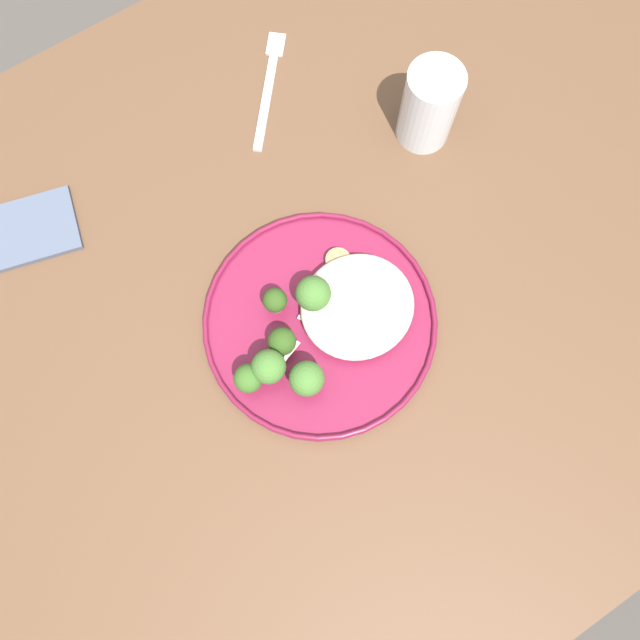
{
  "coord_description": "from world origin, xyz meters",
  "views": [
    {
      "loc": [
        0.07,
        0.2,
        1.49
      ],
      "look_at": [
        -0.03,
        0.05,
        0.76
      ],
      "focal_mm": 34.78,
      "sensor_mm": 36.0,
      "label": 1
    }
  ],
  "objects_px": {
    "broccoli_floret_small_sprig": "(274,305)",
    "seared_scallop_tilted_round": "(338,260)",
    "broccoli_floret_left_leaning": "(269,367)",
    "dinner_fork": "(269,86)",
    "broccoli_floret_split_head": "(282,341)",
    "seared_scallop_rear_pale": "(384,307)",
    "broccoli_floret_right_tilted": "(248,378)",
    "seared_scallop_large_seared": "(395,292)",
    "broccoli_floret_rear_charred": "(307,379)",
    "dinner_plate": "(320,322)",
    "seared_scallop_center_golden": "(339,322)",
    "broccoli_floret_beside_noodles": "(313,294)",
    "seared_scallop_left_edge": "(350,285)",
    "folded_napkin": "(19,233)",
    "water_glass": "(428,109)",
    "seared_scallop_on_noodles": "(365,308)"
  },
  "relations": [
    {
      "from": "seared_scallop_tilted_round",
      "to": "broccoli_floret_small_sprig",
      "type": "relative_size",
      "value": 0.69
    },
    {
      "from": "seared_scallop_large_seared",
      "to": "water_glass",
      "type": "relative_size",
      "value": 0.29
    },
    {
      "from": "broccoli_floret_beside_noodles",
      "to": "broccoli_floret_rear_charred",
      "type": "bearing_deg",
      "value": 53.02
    },
    {
      "from": "dinner_plate",
      "to": "seared_scallop_center_golden",
      "type": "xyz_separation_m",
      "value": [
        -0.02,
        0.01,
        0.01
      ]
    },
    {
      "from": "broccoli_floret_rear_charred",
      "to": "broccoli_floret_small_sprig",
      "type": "relative_size",
      "value": 1.29
    },
    {
      "from": "seared_scallop_tilted_round",
      "to": "seared_scallop_left_edge",
      "type": "bearing_deg",
      "value": 80.36
    },
    {
      "from": "seared_scallop_large_seared",
      "to": "broccoli_floret_rear_charred",
      "type": "relative_size",
      "value": 0.58
    },
    {
      "from": "seared_scallop_rear_pale",
      "to": "broccoli_floret_split_head",
      "type": "distance_m",
      "value": 0.13
    },
    {
      "from": "seared_scallop_left_edge",
      "to": "broccoli_floret_small_sprig",
      "type": "height_order",
      "value": "broccoli_floret_small_sprig"
    },
    {
      "from": "seared_scallop_large_seared",
      "to": "broccoli_floret_left_leaning",
      "type": "bearing_deg",
      "value": 0.25
    },
    {
      "from": "seared_scallop_tilted_round",
      "to": "broccoli_floret_split_head",
      "type": "relative_size",
      "value": 0.68
    },
    {
      "from": "broccoli_floret_left_leaning",
      "to": "dinner_plate",
      "type": "bearing_deg",
      "value": -165.73
    },
    {
      "from": "seared_scallop_left_edge",
      "to": "seared_scallop_on_noodles",
      "type": "bearing_deg",
      "value": 88.72
    },
    {
      "from": "broccoli_floret_rear_charred",
      "to": "broccoli_floret_right_tilted",
      "type": "bearing_deg",
      "value": -33.89
    },
    {
      "from": "seared_scallop_rear_pale",
      "to": "broccoli_floret_rear_charred",
      "type": "bearing_deg",
      "value": 11.96
    },
    {
      "from": "seared_scallop_center_golden",
      "to": "seared_scallop_on_noodles",
      "type": "relative_size",
      "value": 0.77
    },
    {
      "from": "broccoli_floret_beside_noodles",
      "to": "seared_scallop_tilted_round",
      "type": "bearing_deg",
      "value": -152.51
    },
    {
      "from": "dinner_plate",
      "to": "broccoli_floret_beside_noodles",
      "type": "xyz_separation_m",
      "value": [
        -0.01,
        -0.02,
        0.04
      ]
    },
    {
      "from": "broccoli_floret_split_head",
      "to": "broccoli_floret_right_tilted",
      "type": "height_order",
      "value": "broccoli_floret_right_tilted"
    },
    {
      "from": "broccoli_floret_small_sprig",
      "to": "water_glass",
      "type": "xyz_separation_m",
      "value": [
        -0.3,
        -0.11,
        0.01
      ]
    },
    {
      "from": "broccoli_floret_left_leaning",
      "to": "broccoli_floret_rear_charred",
      "type": "height_order",
      "value": "broccoli_floret_left_leaning"
    },
    {
      "from": "seared_scallop_rear_pale",
      "to": "broccoli_floret_right_tilted",
      "type": "bearing_deg",
      "value": -3.17
    },
    {
      "from": "seared_scallop_left_edge",
      "to": "dinner_fork",
      "type": "bearing_deg",
      "value": -102.84
    },
    {
      "from": "broccoli_floret_beside_noodles",
      "to": "folded_napkin",
      "type": "relative_size",
      "value": 0.43
    },
    {
      "from": "dinner_fork",
      "to": "seared_scallop_rear_pale",
      "type": "bearing_deg",
      "value": 81.98
    },
    {
      "from": "broccoli_floret_split_head",
      "to": "broccoli_floret_small_sprig",
      "type": "xyz_separation_m",
      "value": [
        -0.02,
        -0.04,
        -0.0
      ]
    },
    {
      "from": "seared_scallop_tilted_round",
      "to": "dinner_fork",
      "type": "bearing_deg",
      "value": -103.26
    },
    {
      "from": "broccoli_floret_left_leaning",
      "to": "dinner_fork",
      "type": "height_order",
      "value": "broccoli_floret_left_leaning"
    },
    {
      "from": "seared_scallop_center_golden",
      "to": "water_glass",
      "type": "bearing_deg",
      "value": -145.75
    },
    {
      "from": "broccoli_floret_left_leaning",
      "to": "dinner_fork",
      "type": "xyz_separation_m",
      "value": [
        -0.21,
        -0.34,
        -0.05
      ]
    },
    {
      "from": "dinner_plate",
      "to": "folded_napkin",
      "type": "xyz_separation_m",
      "value": [
        0.26,
        -0.31,
        -0.0
      ]
    },
    {
      "from": "seared_scallop_left_edge",
      "to": "water_glass",
      "type": "height_order",
      "value": "water_glass"
    },
    {
      "from": "seared_scallop_on_noodles",
      "to": "seared_scallop_large_seared",
      "type": "distance_m",
      "value": 0.04
    },
    {
      "from": "seared_scallop_left_edge",
      "to": "broccoli_floret_left_leaning",
      "type": "height_order",
      "value": "broccoli_floret_left_leaning"
    },
    {
      "from": "dinner_plate",
      "to": "seared_scallop_large_seared",
      "type": "height_order",
      "value": "seared_scallop_large_seared"
    },
    {
      "from": "broccoli_floret_rear_charred",
      "to": "broccoli_floret_right_tilted",
      "type": "distance_m",
      "value": 0.07
    },
    {
      "from": "seared_scallop_tilted_round",
      "to": "broccoli_floret_left_leaning",
      "type": "bearing_deg",
      "value": 27.06
    },
    {
      "from": "seared_scallop_on_noodles",
      "to": "broccoli_floret_left_leaning",
      "type": "distance_m",
      "value": 0.14
    },
    {
      "from": "seared_scallop_tilted_round",
      "to": "broccoli_floret_left_leaning",
      "type": "xyz_separation_m",
      "value": [
        0.14,
        0.07,
        0.03
      ]
    },
    {
      "from": "seared_scallop_rear_pale",
      "to": "broccoli_floret_small_sprig",
      "type": "xyz_separation_m",
      "value": [
        0.11,
        -0.07,
        0.02
      ]
    },
    {
      "from": "broccoli_floret_small_sprig",
      "to": "seared_scallop_tilted_round",
      "type": "bearing_deg",
      "value": -173.96
    },
    {
      "from": "broccoli_floret_rear_charred",
      "to": "broccoli_floret_small_sprig",
      "type": "distance_m",
      "value": 0.1
    },
    {
      "from": "dinner_fork",
      "to": "broccoli_floret_left_leaning",
      "type": "bearing_deg",
      "value": 58.83
    },
    {
      "from": "broccoli_floret_split_head",
      "to": "broccoli_floret_beside_noodles",
      "type": "bearing_deg",
      "value": -157.02
    },
    {
      "from": "seared_scallop_large_seared",
      "to": "broccoli_floret_rear_charred",
      "type": "height_order",
      "value": "broccoli_floret_rear_charred"
    },
    {
      "from": "broccoli_floret_split_head",
      "to": "seared_scallop_center_golden",
      "type": "bearing_deg",
      "value": 169.54
    },
    {
      "from": "broccoli_floret_small_sprig",
      "to": "dinner_fork",
      "type": "relative_size",
      "value": 0.3
    },
    {
      "from": "seared_scallop_large_seared",
      "to": "seared_scallop_center_golden",
      "type": "bearing_deg",
      "value": -4.14
    },
    {
      "from": "broccoli_floret_split_head",
      "to": "broccoli_floret_rear_charred",
      "type": "height_order",
      "value": "broccoli_floret_rear_charred"
    },
    {
      "from": "broccoli_floret_small_sprig",
      "to": "broccoli_floret_right_tilted",
      "type": "bearing_deg",
      "value": 40.08
    }
  ]
}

